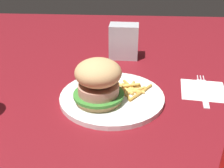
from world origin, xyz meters
TOP-DOWN VIEW (x-y plane):
  - ground_plane at (0.00, 0.00)m, footprint 1.60×1.60m
  - plate at (-0.01, -0.03)m, footprint 0.25×0.25m
  - sandwich at (0.02, -0.06)m, footprint 0.12×0.12m
  - fries_pile at (-0.03, 0.02)m, footprint 0.10×0.09m
  - napkin at (-0.07, 0.20)m, footprint 0.12×0.12m
  - fork at (-0.07, 0.20)m, footprint 0.17×0.04m
  - napkin_dispenser at (-0.28, -0.01)m, footprint 0.06×0.09m

SIDE VIEW (x-z plane):
  - ground_plane at x=0.00m, z-range 0.00..0.00m
  - napkin at x=-0.07m, z-range 0.00..0.00m
  - fork at x=-0.07m, z-range 0.00..0.01m
  - plate at x=-0.01m, z-range 0.00..0.01m
  - fries_pile at x=-0.03m, z-range 0.01..0.02m
  - napkin_dispenser at x=-0.28m, z-range 0.00..0.11m
  - sandwich at x=0.02m, z-range 0.01..0.11m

